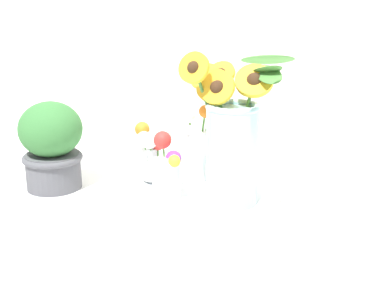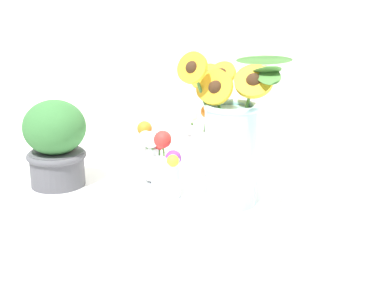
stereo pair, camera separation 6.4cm
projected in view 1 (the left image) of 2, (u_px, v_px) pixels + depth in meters
name	position (u px, v px, depth m)	size (l,w,h in m)	color
ground_plane	(186.00, 218.00, 1.15)	(6.00, 6.00, 0.00)	white
serving_tray	(192.00, 196.00, 1.25)	(0.41, 0.41, 0.02)	silver
mason_jar_sunflowers	(232.00, 139.00, 1.15)	(0.27, 0.23, 0.35)	#9ED1D6
vase_small_center	(167.00, 171.00, 1.20)	(0.08, 0.08, 0.15)	white
vase_bulb_right	(150.00, 154.00, 1.29)	(0.08, 0.06, 0.15)	white
vase_small_back	(197.00, 148.00, 1.31)	(0.09, 0.07, 0.19)	white
potted_plant	(52.00, 144.00, 1.30)	(0.15, 0.15, 0.22)	#4C4C51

